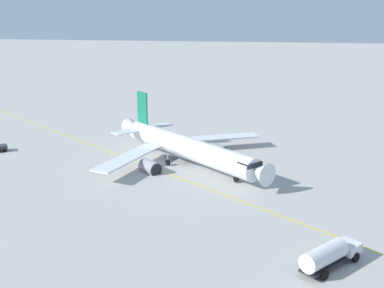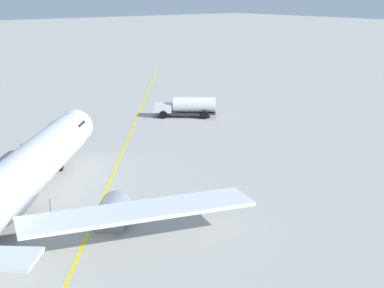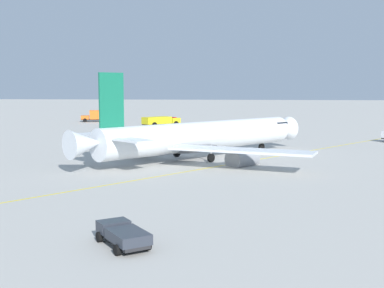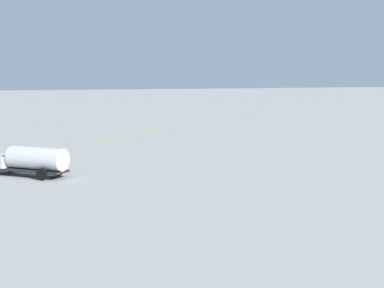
# 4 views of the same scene
# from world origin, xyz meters

# --- Properties ---
(ground_plane) EXTENTS (600.00, 600.00, 0.00)m
(ground_plane) POSITION_xyz_m (0.00, 0.00, 0.00)
(ground_plane) COLOR #ADAAA3
(airliner_main) EXTENTS (31.09, 28.90, 11.51)m
(airliner_main) POSITION_xyz_m (2.15, 0.24, 2.75)
(airliner_main) COLOR silver
(airliner_main) RESTS_ON ground_plane
(fuel_tanker_truck) EXTENTS (7.32, 7.91, 2.87)m
(fuel_tanker_truck) POSITION_xyz_m (-19.02, 33.65, 1.57)
(fuel_tanker_truck) COLOR #232326
(fuel_tanker_truck) RESTS_ON ground_plane
(taxiway_centreline) EXTENTS (146.14, 114.48, 0.01)m
(taxiway_centreline) POSITION_xyz_m (5.01, 5.70, 0.00)
(taxiway_centreline) COLOR yellow
(taxiway_centreline) RESTS_ON ground_plane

